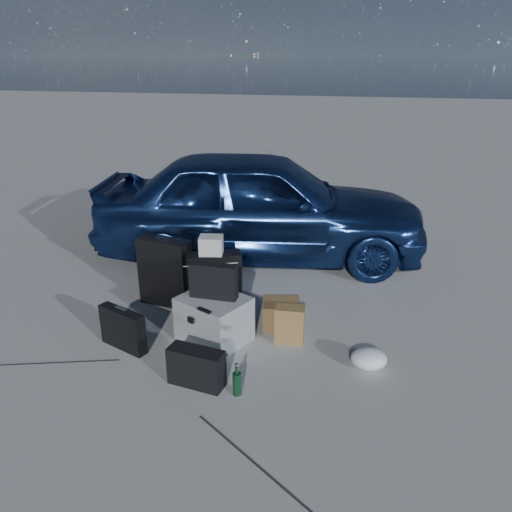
% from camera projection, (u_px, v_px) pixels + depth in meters
% --- Properties ---
extents(ground, '(60.00, 60.00, 0.00)m').
position_uv_depth(ground, '(202.00, 356.00, 4.29)').
color(ground, '#A0A09B').
rests_on(ground, ground).
extents(car, '(4.23, 2.29, 1.37)m').
position_uv_depth(car, '(261.00, 205.00, 6.19)').
color(car, navy).
rests_on(car, ground).
extents(pelican_case, '(0.71, 0.66, 0.41)m').
position_uv_depth(pelican_case, '(214.00, 319.00, 4.47)').
color(pelican_case, '#949799').
rests_on(pelican_case, ground).
extents(laptop_bag, '(0.42, 0.11, 0.32)m').
position_uv_depth(laptop_bag, '(213.00, 281.00, 4.35)').
color(laptop_bag, black).
rests_on(laptop_bag, pelican_case).
extents(briefcase, '(0.48, 0.27, 0.37)m').
position_uv_depth(briefcase, '(123.00, 329.00, 4.35)').
color(briefcase, black).
rests_on(briefcase, ground).
extents(suitcase_left, '(0.57, 0.29, 0.70)m').
position_uv_depth(suitcase_left, '(165.00, 272.00, 5.08)').
color(suitcase_left, black).
rests_on(suitcase_left, ground).
extents(suitcase_right, '(0.55, 0.38, 0.63)m').
position_uv_depth(suitcase_right, '(215.00, 283.00, 4.93)').
color(suitcase_right, black).
rests_on(suitcase_right, ground).
extents(white_carton, '(0.25, 0.21, 0.18)m').
position_uv_depth(white_carton, '(211.00, 245.00, 4.77)').
color(white_carton, beige).
rests_on(white_carton, suitcase_right).
extents(duffel_bag, '(0.82, 0.54, 0.38)m').
position_uv_depth(duffel_bag, '(195.00, 273.00, 5.46)').
color(duffel_bag, black).
rests_on(duffel_bag, ground).
extents(flat_box_white, '(0.39, 0.30, 0.07)m').
position_uv_depth(flat_box_white, '(194.00, 254.00, 5.37)').
color(flat_box_white, beige).
rests_on(flat_box_white, duffel_bag).
extents(flat_box_black, '(0.28, 0.21, 0.06)m').
position_uv_depth(flat_box_black, '(193.00, 248.00, 5.37)').
color(flat_box_black, black).
rests_on(flat_box_black, flat_box_white).
extents(kraft_bag, '(0.27, 0.17, 0.34)m').
position_uv_depth(kraft_bag, '(290.00, 324.00, 4.45)').
color(kraft_bag, olive).
rests_on(kraft_bag, ground).
extents(cardboard_box, '(0.39, 0.36, 0.26)m').
position_uv_depth(cardboard_box, '(281.00, 314.00, 4.72)').
color(cardboard_box, olive).
rests_on(cardboard_box, ground).
extents(plastic_bag, '(0.34, 0.30, 0.16)m').
position_uv_depth(plastic_bag, '(369.00, 359.00, 4.10)').
color(plastic_bag, white).
rests_on(plastic_bag, ground).
extents(messenger_bag, '(0.46, 0.23, 0.31)m').
position_uv_depth(messenger_bag, '(196.00, 367.00, 3.87)').
color(messenger_bag, black).
rests_on(messenger_bag, ground).
extents(green_bottle, '(0.09, 0.09, 0.26)m').
position_uv_depth(green_bottle, '(237.00, 380.00, 3.76)').
color(green_bottle, black).
rests_on(green_bottle, ground).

